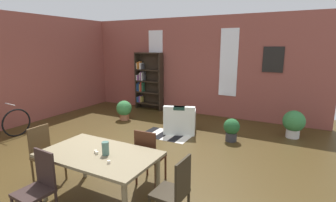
{
  "coord_description": "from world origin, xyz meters",
  "views": [
    {
      "loc": [
        3.34,
        -3.66,
        2.27
      ],
      "look_at": [
        0.64,
        1.47,
        1.0
      ],
      "focal_mm": 27.41,
      "sensor_mm": 36.0,
      "label": 1
    }
  ],
  "objects": [
    {
      "name": "ground_plane",
      "position": [
        0.0,
        0.0,
        0.0
      ],
      "size": [
        10.97,
        10.97,
        0.0
      ],
      "primitive_type": "plane",
      "color": "#413115"
    },
    {
      "name": "back_wall_brick",
      "position": [
        0.0,
        4.28,
        1.58
      ],
      "size": [
        8.4,
        0.12,
        3.16
      ],
      "primitive_type": "cube",
      "color": "#92493F",
      "rests_on": "ground"
    },
    {
      "name": "window_pane_0",
      "position": [
        -1.3,
        4.21,
        1.74
      ],
      "size": [
        0.55,
        0.02,
        2.05
      ],
      "primitive_type": "cube",
      "color": "white"
    },
    {
      "name": "window_pane_1",
      "position": [
        1.3,
        4.21,
        1.74
      ],
      "size": [
        0.55,
        0.02,
        2.05
      ],
      "primitive_type": "cube",
      "color": "white"
    },
    {
      "name": "dining_table",
      "position": [
        0.87,
        -1.09,
        0.67
      ],
      "size": [
        1.68,
        0.99,
        0.76
      ],
      "color": "#7E7051",
      "rests_on": "ground"
    },
    {
      "name": "vase_on_table",
      "position": [
        1.0,
        -1.09,
        0.85
      ],
      "size": [
        0.1,
        0.1,
        0.19
      ],
      "primitive_type": "cylinder",
      "color": "#4C7266",
      "rests_on": "dining_table"
    },
    {
      "name": "tealight_candle_0",
      "position": [
        0.82,
        -1.11,
        0.77
      ],
      "size": [
        0.04,
        0.04,
        0.04
      ],
      "primitive_type": "cylinder",
      "color": "silver",
      "rests_on": "dining_table"
    },
    {
      "name": "tealight_candle_1",
      "position": [
        1.21,
        -1.28,
        0.77
      ],
      "size": [
        0.04,
        0.04,
        0.04
      ],
      "primitive_type": "cylinder",
      "color": "silver",
      "rests_on": "dining_table"
    },
    {
      "name": "tealight_candle_2",
      "position": [
        0.87,
        -1.14,
        0.77
      ],
      "size": [
        0.04,
        0.04,
        0.04
      ],
      "primitive_type": "cylinder",
      "color": "silver",
      "rests_on": "dining_table"
    },
    {
      "name": "dining_chair_head_left",
      "position": [
        -0.34,
        -1.09,
        0.51
      ],
      "size": [
        0.41,
        0.41,
        0.95
      ],
      "color": "brown",
      "rests_on": "ground"
    },
    {
      "name": "dining_chair_far_right",
      "position": [
        1.25,
        -0.37,
        0.51
      ],
      "size": [
        0.42,
        0.42,
        0.95
      ],
      "color": "#402012",
      "rests_on": "ground"
    },
    {
      "name": "dining_chair_near_left",
      "position": [
        0.5,
        -1.81,
        0.51
      ],
      "size": [
        0.42,
        0.42,
        0.95
      ],
      "color": "#30221F",
      "rests_on": "ground"
    },
    {
      "name": "dining_chair_head_right",
      "position": [
        2.09,
        -1.09,
        0.51
      ],
      "size": [
        0.42,
        0.42,
        0.95
      ],
      "color": "#2D2518",
      "rests_on": "ground"
    },
    {
      "name": "bookshelf_tall",
      "position": [
        -1.56,
        4.04,
        1.02
      ],
      "size": [
        1.03,
        0.28,
        2.01
      ],
      "color": "#2D2319",
      "rests_on": "ground"
    },
    {
      "name": "armchair_white",
      "position": [
        0.57,
        2.29,
        0.28
      ],
      "size": [
        1.02,
        1.02,
        0.75
      ],
      "color": "silver",
      "rests_on": "ground"
    },
    {
      "name": "potted_plant_by_shelf",
      "position": [
        3.26,
        3.18,
        0.38
      ],
      "size": [
        0.53,
        0.53,
        0.69
      ],
      "color": "silver",
      "rests_on": "ground"
    },
    {
      "name": "potted_plant_corner",
      "position": [
        -1.43,
        2.48,
        0.33
      ],
      "size": [
        0.47,
        0.47,
        0.6
      ],
      "color": "#9E6042",
      "rests_on": "ground"
    },
    {
      "name": "potted_plant_window",
      "position": [
        1.96,
        2.22,
        0.31
      ],
      "size": [
        0.38,
        0.38,
        0.55
      ],
      "color": "#333338",
      "rests_on": "ground"
    },
    {
      "name": "striped_rug",
      "position": [
        0.39,
        1.87,
        0.0
      ],
      "size": [
        1.27,
        0.8,
        0.01
      ],
      "color": "black",
      "rests_on": "ground"
    },
    {
      "name": "framed_picture",
      "position": [
        2.56,
        4.2,
        1.87
      ],
      "size": [
        0.56,
        0.03,
        0.72
      ],
      "primitive_type": "cube",
      "color": "black"
    }
  ]
}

